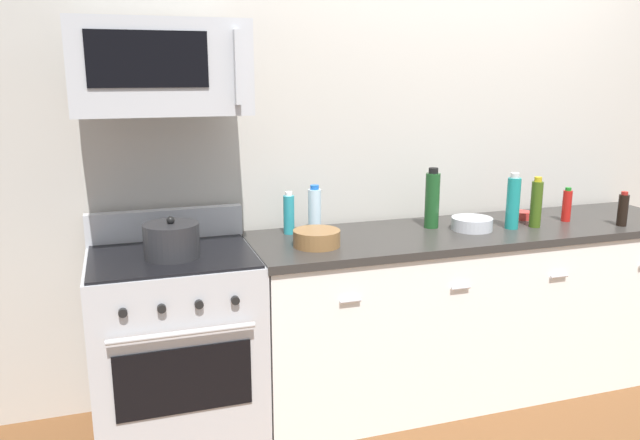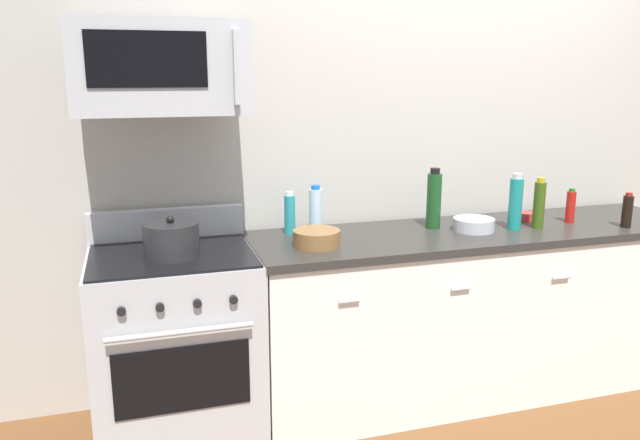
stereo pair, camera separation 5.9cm
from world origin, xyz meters
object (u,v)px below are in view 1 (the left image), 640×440
(bottle_dish_soap, at_px, (289,214))
(bowl_steel_prep, at_px, (472,223))
(bottle_sparkling_teal, at_px, (513,202))
(bottle_olive_oil, at_px, (536,203))
(bottle_water_clear, at_px, (315,210))
(bowl_red_small, at_px, (521,215))
(bottle_soy_sauce_dark, at_px, (623,210))
(bottle_hot_sauce_red, at_px, (567,205))
(bottle_wine_green, at_px, (432,199))
(range_oven, at_px, (177,345))
(microwave, at_px, (160,68))
(stockpot, at_px, (172,240))
(bowl_wooden_salad, at_px, (317,238))

(bottle_dish_soap, distance_m, bowl_steel_prep, 0.97)
(bottle_sparkling_teal, relative_size, bottle_olive_oil, 1.10)
(bottle_water_clear, distance_m, bowl_red_small, 1.21)
(bottle_olive_oil, relative_size, bowl_red_small, 2.49)
(bottle_olive_oil, bearing_deg, bottle_soy_sauce_dark, -14.81)
(bottle_water_clear, distance_m, bowl_steel_prep, 0.84)
(bottle_sparkling_teal, relative_size, bottle_hot_sauce_red, 1.57)
(bottle_soy_sauce_dark, distance_m, bottle_wine_green, 1.04)
(bottle_olive_oil, relative_size, bowl_steel_prep, 1.27)
(range_oven, distance_m, bottle_sparkling_teal, 1.87)
(bottle_soy_sauce_dark, height_order, bowl_red_small, bottle_soy_sauce_dark)
(range_oven, xyz_separation_m, bottle_sparkling_teal, (1.77, -0.06, 0.59))
(bottle_dish_soap, xyz_separation_m, bottle_soy_sauce_dark, (1.76, -0.39, -0.01))
(bottle_wine_green, bearing_deg, bottle_olive_oil, -16.89)
(range_oven, xyz_separation_m, bowl_red_small, (1.95, 0.11, 0.47))
(microwave, distance_m, stockpot, 0.76)
(bottle_hot_sauce_red, bearing_deg, bottle_wine_green, 172.53)
(bottle_soy_sauce_dark, relative_size, bowl_wooden_salad, 0.83)
(bottle_wine_green, relative_size, bowl_steel_prep, 1.50)
(bottle_soy_sauce_dark, xyz_separation_m, bowl_steel_prep, (-0.82, 0.17, -0.05))
(bottle_dish_soap, bearing_deg, range_oven, -162.20)
(bottle_hot_sauce_red, height_order, bowl_red_small, bottle_hot_sauce_red)
(bowl_red_small, bearing_deg, bottle_soy_sauce_dark, -36.00)
(microwave, xyz_separation_m, stockpot, (-0.00, -0.10, -0.75))
(bowl_red_small, distance_m, bowl_steel_prep, 0.42)
(range_oven, relative_size, bowl_wooden_salad, 4.73)
(range_oven, xyz_separation_m, bowl_steel_prep, (1.55, -0.03, 0.49))
(bottle_sparkling_teal, bearing_deg, bottle_wine_green, 159.05)
(bowl_steel_prep, bearing_deg, stockpot, -178.96)
(bottle_water_clear, height_order, bowl_steel_prep, bottle_water_clear)
(range_oven, height_order, bottle_soy_sauce_dark, bottle_soy_sauce_dark)
(bottle_soy_sauce_dark, bearing_deg, range_oven, 175.23)
(bottle_wine_green, distance_m, bowl_wooden_salad, 0.72)
(bottle_hot_sauce_red, bearing_deg, bowl_red_small, 149.09)
(bottle_sparkling_teal, height_order, stockpot, bottle_sparkling_teal)
(bottle_dish_soap, bearing_deg, bowl_red_small, -3.81)
(bottle_olive_oil, distance_m, bowl_wooden_salad, 1.24)
(bowl_red_small, bearing_deg, bowl_wooden_salad, -171.98)
(bottle_wine_green, distance_m, bowl_red_small, 0.60)
(bottle_soy_sauce_dark, xyz_separation_m, bottle_water_clear, (-1.62, 0.39, 0.03))
(bowl_steel_prep, height_order, stockpot, stockpot)
(bottle_dish_soap, relative_size, stockpot, 0.88)
(bowl_wooden_salad, xyz_separation_m, bowl_red_small, (1.28, 0.18, -0.02))
(bottle_hot_sauce_red, height_order, bottle_olive_oil, bottle_olive_oil)
(bowl_wooden_salad, bearing_deg, bowl_red_small, 8.02)
(microwave, relative_size, bowl_wooden_salad, 3.29)
(microwave, xyz_separation_m, bottle_hot_sauce_red, (2.16, -0.06, -0.74))
(bottle_sparkling_teal, xyz_separation_m, bottle_olive_oil, (0.14, -0.01, -0.01))
(bottle_soy_sauce_dark, bearing_deg, microwave, 174.16)
(bottle_water_clear, xyz_separation_m, bottle_olive_oil, (1.16, -0.27, 0.01))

